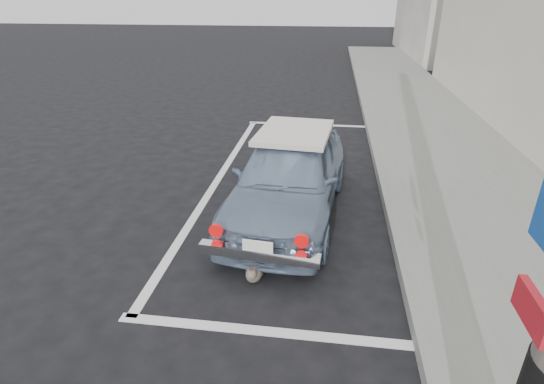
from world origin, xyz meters
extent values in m
plane|color=black|center=(0.00, 0.00, 0.00)|extent=(80.00, 80.00, 0.00)
cube|color=slate|center=(3.20, 2.00, 0.07)|extent=(2.80, 40.00, 0.15)
cube|color=silver|center=(0.50, -0.50, 0.00)|extent=(3.00, 0.12, 0.01)
cube|color=silver|center=(0.50, 6.50, 0.00)|extent=(3.00, 0.12, 0.01)
cube|color=silver|center=(-0.90, 3.00, 0.00)|extent=(0.12, 7.00, 0.01)
cube|color=red|center=(1.81, -2.00, 1.70)|extent=(0.04, 0.30, 0.15)
cube|color=white|center=(1.80, -2.00, 1.70)|extent=(0.02, 0.16, 0.08)
imported|color=slate|center=(0.42, 1.90, 0.59)|extent=(1.71, 3.57, 1.18)
cube|color=beige|center=(0.45, 2.25, 1.11)|extent=(1.09, 1.40, 0.07)
cube|color=silver|center=(0.27, 0.23, 0.38)|extent=(1.33, 0.24, 0.12)
cube|color=white|center=(0.26, 0.19, 0.48)|extent=(0.33, 0.05, 0.17)
cylinder|color=red|center=(-0.19, 0.24, 0.62)|extent=(0.15, 0.05, 0.15)
cylinder|color=red|center=(0.72, 0.16, 0.62)|extent=(0.15, 0.05, 0.15)
cylinder|color=red|center=(-0.19, 0.24, 0.44)|extent=(0.12, 0.05, 0.12)
cylinder|color=red|center=(0.72, 0.16, 0.44)|extent=(0.12, 0.05, 0.12)
ellipsoid|color=#736858|center=(0.20, 0.28, 0.10)|extent=(0.20, 0.30, 0.18)
sphere|color=#736858|center=(0.19, 0.15, 0.16)|extent=(0.11, 0.11, 0.11)
cone|color=#736858|center=(0.16, 0.16, 0.21)|extent=(0.04, 0.04, 0.04)
cone|color=#736858|center=(0.22, 0.15, 0.21)|extent=(0.04, 0.04, 0.04)
cylinder|color=#736858|center=(0.25, 0.43, 0.03)|extent=(0.09, 0.19, 0.03)
camera|label=1|loc=(0.92, -3.52, 2.90)|focal=28.00mm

